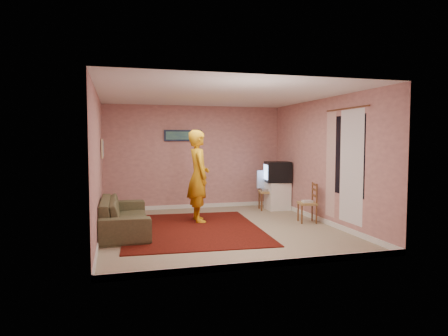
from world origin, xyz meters
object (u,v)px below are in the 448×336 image
object	(u,v)px
tv_cabinet	(277,196)
person	(198,176)
crt_tv	(277,172)
sofa	(124,215)
chair_a	(268,187)
chair_b	(307,198)

from	to	relation	value
tv_cabinet	person	distance (m)	2.48
tv_cabinet	person	world-z (taller)	person
tv_cabinet	crt_tv	bearing A→B (deg)	170.78
crt_tv	sofa	size ratio (longest dim) A/B	0.31
chair_a	sofa	world-z (taller)	chair_a
tv_cabinet	chair_a	distance (m)	0.34
sofa	person	bearing A→B (deg)	-68.66
tv_cabinet	chair_a	world-z (taller)	chair_a
crt_tv	person	world-z (taller)	person
chair_a	person	xyz separation A→B (m)	(-1.96, -0.98, 0.41)
chair_b	sofa	xyz separation A→B (m)	(-3.74, 0.10, -0.19)
chair_b	sofa	world-z (taller)	chair_b
chair_b	sofa	distance (m)	3.75
chair_a	crt_tv	bearing A→B (deg)	0.40
chair_b	person	size ratio (longest dim) A/B	0.23
person	sofa	bearing A→B (deg)	108.70
tv_cabinet	crt_tv	xyz separation A→B (m)	(-0.01, 0.00, 0.60)
sofa	person	xyz separation A→B (m)	(1.55, 0.58, 0.65)
crt_tv	chair_a	size ratio (longest dim) A/B	1.34
chair_b	crt_tv	bearing A→B (deg)	-168.16
crt_tv	chair_b	distance (m)	1.68
crt_tv	chair_a	distance (m)	0.45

